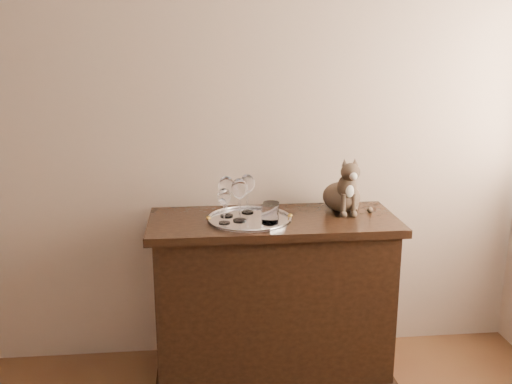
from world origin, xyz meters
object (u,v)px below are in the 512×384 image
wine_glass_d (240,200)px  tumbler_a (270,214)px  wine_glass_b (247,193)px  tray (250,220)px  wine_glass_c (224,206)px  sideboard (273,299)px  cat (342,183)px  wine_glass_a (226,196)px  tumbler_c (271,211)px

wine_glass_d → tumbler_a: wine_glass_d is taller
wine_glass_b → wine_glass_d: (-0.05, -0.13, 0.01)m
tray → wine_glass_c: bearing=-158.6°
sideboard → cat: 0.68m
tray → wine_glass_a: bearing=148.7°
wine_glass_b → tumbler_a: bearing=-65.6°
wine_glass_a → wine_glass_b: wine_glass_a is taller
sideboard → tumbler_c: size_ratio=14.10×
tray → wine_glass_d: wine_glass_d is taller
wine_glass_a → tumbler_a: 0.24m
wine_glass_b → wine_glass_d: bearing=-109.9°
tumbler_a → cat: 0.45m
wine_glass_d → tray: bearing=20.1°
sideboard → wine_glass_c: size_ratio=7.17×
wine_glass_b → wine_glass_d: wine_glass_d is taller
tray → cat: bearing=15.2°
sideboard → wine_glass_c: (-0.24, -0.08, 0.52)m
tumbler_a → tumbler_c: (0.01, 0.06, -0.00)m
tumbler_a → wine_glass_d: bearing=156.8°
tray → tumbler_a: bearing=-41.0°
wine_glass_c → tumbler_a: 0.21m
sideboard → wine_glass_c: bearing=-162.0°
sideboard → wine_glass_a: size_ratio=6.06×
tray → cat: (0.48, 0.13, 0.14)m
sideboard → tumbler_c: tumbler_c is taller
sideboard → tray: tray is taller
tumbler_a → cat: (0.39, 0.20, 0.09)m
wine_glass_d → tumbler_a: size_ratio=2.30×
sideboard → wine_glass_a: (-0.22, 0.03, 0.53)m
sideboard → wine_glass_c: 0.58m
sideboard → wine_glass_b: size_ratio=6.23×
tumbler_c → wine_glass_d: bearing=-179.8°
wine_glass_b → wine_glass_d: size_ratio=0.94×
wine_glass_b → tumbler_a: size_ratio=2.16×
wine_glass_c → cat: 0.63m
tray → wine_glass_d: (-0.05, -0.02, 0.11)m
wine_glass_d → tumbler_c: (0.15, 0.00, -0.06)m
tumbler_c → cat: (0.38, 0.15, 0.09)m
wine_glass_c → wine_glass_b: bearing=53.3°
tray → wine_glass_b: size_ratio=2.08×
wine_glass_a → tumbler_c: (0.21, -0.08, -0.06)m
wine_glass_b → cat: 0.48m
wine_glass_a → wine_glass_c: wine_glass_a is taller
sideboard → wine_glass_b: 0.55m
sideboard → tray: 0.45m
sideboard → wine_glass_a: bearing=171.4°
sideboard → tumbler_a: bearing=-106.5°
tumbler_c → sideboard: bearing=69.5°
sideboard → tumbler_c: (-0.02, -0.05, 0.48)m
wine_glass_a → wine_glass_c: size_ratio=1.18×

